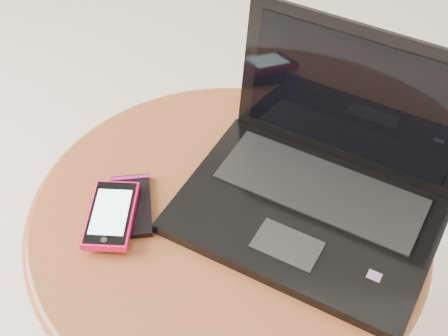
# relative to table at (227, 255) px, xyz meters

# --- Properties ---
(table) EXTENTS (0.63, 0.63, 0.50)m
(table) POSITION_rel_table_xyz_m (0.00, 0.00, 0.00)
(table) COLOR brown
(table) RESTS_ON ground
(laptop) EXTENTS (0.46, 0.42, 0.25)m
(laptop) POSITION_rel_table_xyz_m (0.13, 0.05, 0.15)
(laptop) COLOR black
(laptop) RESTS_ON table
(phone_black) EXTENTS (0.09, 0.13, 0.01)m
(phone_black) POSITION_rel_table_xyz_m (-0.15, -0.01, 0.11)
(phone_black) COLOR black
(phone_black) RESTS_ON table
(phone_pink) EXTENTS (0.08, 0.13, 0.02)m
(phone_pink) POSITION_rel_table_xyz_m (-0.17, -0.04, 0.12)
(phone_pink) COLOR #EB0A4D
(phone_pink) RESTS_ON phone_black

